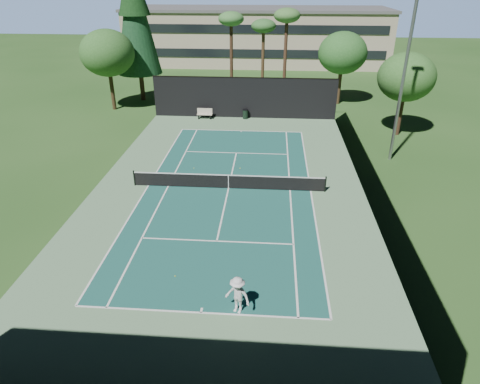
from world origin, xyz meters
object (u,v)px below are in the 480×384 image
object	(u,v)px
tennis_net	(228,181)
tennis_ball_d	(194,168)
player	(238,295)
tennis_ball_b	(200,177)
park_bench	(205,113)
trash_bin	(245,114)
tennis_ball_a	(175,276)
tennis_ball_c	(240,168)

from	to	relation	value
tennis_net	tennis_ball_d	size ratio (longest dim) A/B	205.76
player	tennis_net	bearing A→B (deg)	121.68
tennis_ball_b	park_bench	world-z (taller)	park_bench
tennis_net	tennis_ball_b	bearing A→B (deg)	144.18
tennis_net	park_bench	xyz separation A→B (m)	(-3.90, 15.38, -0.01)
tennis_ball_b	tennis_ball_d	xyz separation A→B (m)	(-0.69, 1.53, -0.01)
tennis_net	trash_bin	bearing A→B (deg)	89.51
tennis_ball_a	trash_bin	xyz separation A→B (m)	(1.74, 25.20, 0.44)
tennis_ball_c	trash_bin	xyz separation A→B (m)	(-0.39, 12.31, 0.44)
tennis_ball_d	trash_bin	xyz separation A→B (m)	(3.03, 12.54, 0.45)
tennis_ball_b	tennis_ball_d	size ratio (longest dim) A/B	1.22
park_bench	trash_bin	world-z (taller)	park_bench
tennis_ball_d	park_bench	xyz separation A→B (m)	(-1.01, 12.27, 0.52)
tennis_ball_a	tennis_ball_b	bearing A→B (deg)	93.06
park_bench	tennis_ball_c	bearing A→B (deg)	-69.81
tennis_ball_a	park_bench	size ratio (longest dim) A/B	0.05
player	tennis_ball_b	size ratio (longest dim) A/B	23.25
tennis_ball_c	park_bench	distance (m)	12.83
trash_bin	tennis_ball_d	bearing A→B (deg)	-103.57
player	tennis_ball_d	distance (m)	15.46
tennis_ball_b	tennis_ball_d	distance (m)	1.68
tennis_net	tennis_ball_a	distance (m)	9.69
tennis_net	tennis_ball_c	xyz separation A→B (m)	(0.53, 3.35, -0.52)
tennis_ball_b	park_bench	xyz separation A→B (m)	(-1.70, 13.79, 0.51)
tennis_ball_b	tennis_ball_c	xyz separation A→B (m)	(2.73, 1.76, -0.00)
tennis_net	tennis_ball_a	world-z (taller)	tennis_net
tennis_ball_b	trash_bin	bearing A→B (deg)	80.58
player	trash_bin	world-z (taller)	player
tennis_ball_d	trash_bin	world-z (taller)	trash_bin
tennis_net	tennis_ball_c	size ratio (longest dim) A/B	187.08
tennis_ball_d	trash_bin	distance (m)	12.91
tennis_ball_c	tennis_ball_d	world-z (taller)	tennis_ball_c
tennis_ball_a	trash_bin	size ratio (longest dim) A/B	0.07
tennis_ball_c	tennis_ball_d	bearing A→B (deg)	-176.12
tennis_ball_d	park_bench	bearing A→B (deg)	94.70
tennis_net	tennis_ball_a	size ratio (longest dim) A/B	190.66
player	trash_bin	bearing A→B (deg)	117.08
player	trash_bin	xyz separation A→B (m)	(-1.41, 27.33, -0.41)
tennis_ball_c	park_bench	size ratio (longest dim) A/B	0.05
tennis_ball_d	tennis_ball_c	bearing A→B (deg)	3.88
tennis_ball_c	tennis_net	bearing A→B (deg)	-98.93
player	park_bench	bearing A→B (deg)	125.51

